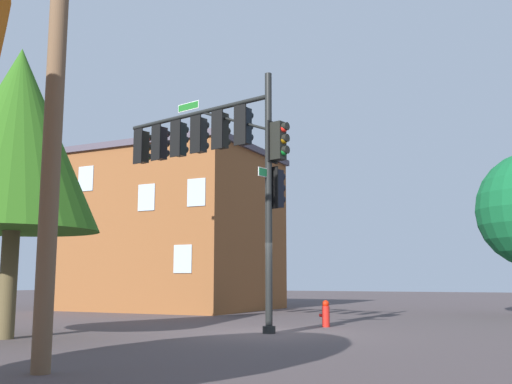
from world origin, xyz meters
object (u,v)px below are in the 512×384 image
(utility_pole, at_px, (55,95))
(tree_near, at_px, (17,138))
(signal_pole_assembly, at_px, (218,151))
(fire_hydrant, at_px, (326,314))
(brick_building, at_px, (174,230))

(utility_pole, height_order, tree_near, utility_pole)
(signal_pole_assembly, distance_m, fire_hydrant, 6.13)
(tree_near, bearing_deg, fire_hydrant, -129.82)
(fire_hydrant, bearing_deg, signal_pole_assembly, 41.57)
(utility_pole, distance_m, fire_hydrant, 11.68)
(signal_pole_assembly, relative_size, fire_hydrant, 9.02)
(signal_pole_assembly, height_order, utility_pole, utility_pole)
(utility_pole, bearing_deg, tree_near, -36.51)
(brick_building, bearing_deg, tree_near, 108.03)
(fire_hydrant, distance_m, brick_building, 13.38)
(fire_hydrant, bearing_deg, tree_near, 50.18)
(signal_pole_assembly, distance_m, brick_building, 12.60)
(utility_pole, distance_m, brick_building, 20.61)
(fire_hydrant, relative_size, tree_near, 0.11)
(utility_pole, xyz_separation_m, fire_hydrant, (-0.91, -10.89, -4.14))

